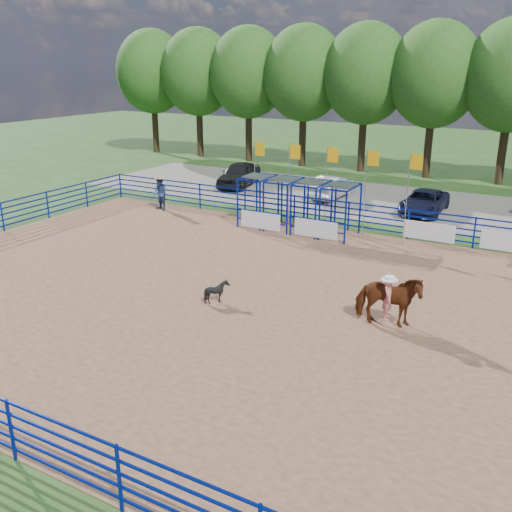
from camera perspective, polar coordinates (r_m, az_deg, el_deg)
name	(u,v)px	position (r m, az deg, el deg)	size (l,w,h in m)	color
ground	(249,299)	(20.54, -0.75, -4.34)	(120.00, 120.00, 0.00)	#355923
arena_dirt	(249,299)	(20.54, -0.75, -4.31)	(30.00, 20.00, 0.02)	#8A6145
gravel_strip	(389,202)	(35.58, 13.14, 5.26)	(40.00, 10.00, 0.01)	gray
horse_and_rider	(388,299)	(18.62, 13.07, -4.16)	(2.26, 1.36, 2.38)	#622D13
calf	(217,292)	(20.12, -3.93, -3.57)	(0.66, 0.74, 0.82)	black
spectator_cowboy	(160,194)	(32.95, -9.56, 6.18)	(1.10, 0.97, 1.94)	navy
car_a	(239,174)	(39.16, -1.70, 8.18)	(1.89, 4.71, 1.60)	black
car_b	(332,187)	(36.00, 7.59, 6.89)	(1.46, 4.20, 1.38)	gray
car_c	(424,202)	(33.37, 16.47, 5.22)	(2.10, 4.56, 1.27)	black
perimeter_fence	(248,280)	(20.26, -0.76, -2.39)	(30.10, 20.10, 1.50)	#071C98
chute_assembly	(304,207)	(28.45, 4.86, 4.92)	(19.32, 2.41, 4.20)	#071C98
treeline	(436,70)	(43.37, 17.52, 17.35)	(56.40, 6.40, 11.24)	#3F2B19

